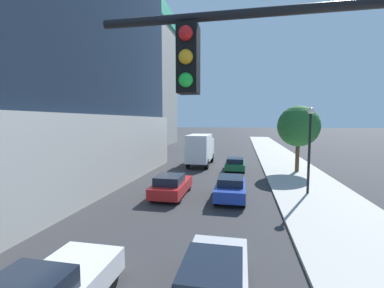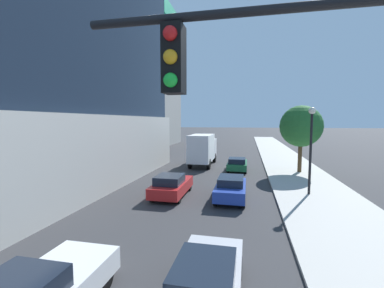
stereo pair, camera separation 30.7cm
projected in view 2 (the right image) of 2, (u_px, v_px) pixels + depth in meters
sidewalk at (309, 187)px, 19.03m from camera, size 5.41×120.00×0.15m
construction_building at (145, 73)px, 54.57m from camera, size 13.12×19.60×36.48m
traffic_light_pole at (303, 127)px, 3.70m from camera, size 4.82×0.48×6.87m
street_lamp at (311, 137)px, 16.56m from camera, size 0.44×0.44×5.64m
street_tree at (301, 126)px, 23.90m from camera, size 3.84×3.84×6.21m
car_blue at (231, 188)px, 16.13m from camera, size 1.81×4.12×1.44m
car_silver at (206, 283)px, 6.64m from camera, size 1.77×4.32×1.46m
car_green at (237, 164)px, 25.45m from camera, size 1.87×4.05×1.34m
car_red at (171, 185)px, 16.87m from camera, size 1.92×4.30×1.46m
box_truck at (203, 148)px, 28.32m from camera, size 2.25×6.73×3.46m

